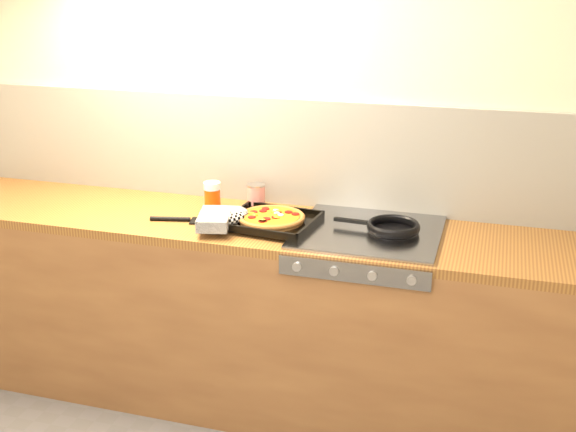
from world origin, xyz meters
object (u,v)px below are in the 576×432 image
(frying_pan, at_px, (392,228))
(juice_glass, at_px, (212,195))
(tomato_can, at_px, (256,197))
(pizza_on_tray, at_px, (256,218))

(frying_pan, height_order, juice_glass, juice_glass)
(juice_glass, bearing_deg, tomato_can, 16.24)
(pizza_on_tray, xyz_separation_m, juice_glass, (-0.27, 0.18, 0.02))
(pizza_on_tray, height_order, frying_pan, pizza_on_tray)
(pizza_on_tray, relative_size, frying_pan, 1.35)
(pizza_on_tray, bearing_deg, juice_glass, 147.45)
(frying_pan, distance_m, juice_glass, 0.86)
(pizza_on_tray, xyz_separation_m, frying_pan, (0.58, 0.07, -0.01))
(pizza_on_tray, height_order, juice_glass, juice_glass)
(tomato_can, bearing_deg, frying_pan, -14.08)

